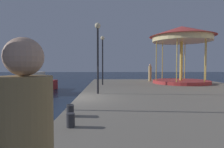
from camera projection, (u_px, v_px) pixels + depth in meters
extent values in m
plane|color=#162338|center=(77.00, 112.00, 10.39)|extent=(120.00, 120.00, 0.00)
cube|color=gray|center=(196.00, 104.00, 10.52)|extent=(13.34, 26.49, 0.80)
cube|color=maroon|center=(38.00, 87.00, 17.90)|extent=(2.34, 6.02, 0.97)
cube|color=beige|center=(33.00, 77.00, 16.92)|extent=(1.50, 2.69, 1.00)
cube|color=#4C6070|center=(39.00, 75.00, 18.20)|extent=(1.09, 0.20, 0.45)
cylinder|color=#B23333|center=(181.00, 82.00, 18.45)|extent=(5.43, 5.43, 0.30)
cylinder|color=gold|center=(181.00, 61.00, 18.36)|extent=(0.28, 0.28, 3.76)
cylinder|color=#F2E099|center=(182.00, 39.00, 18.26)|extent=(5.61, 5.61, 0.50)
cone|color=#C63D38|center=(182.00, 31.00, 18.22)|extent=(6.23, 6.23, 1.00)
cylinder|color=gold|center=(206.00, 61.00, 18.41)|extent=(0.08, 0.08, 3.76)
cylinder|color=gold|center=(185.00, 61.00, 20.52)|extent=(0.08, 0.08, 3.76)
cylinder|color=gold|center=(162.00, 61.00, 20.46)|extent=(0.08, 0.08, 3.76)
cylinder|color=gold|center=(156.00, 61.00, 18.30)|extent=(0.08, 0.08, 3.76)
cylinder|color=gold|center=(177.00, 61.00, 16.20)|extent=(0.08, 0.08, 3.76)
cylinder|color=gold|center=(205.00, 61.00, 16.26)|extent=(0.08, 0.08, 3.76)
cylinder|color=black|center=(98.00, 61.00, 11.60)|extent=(0.12, 0.12, 4.02)
sphere|color=#F9E5B2|center=(98.00, 26.00, 11.50)|extent=(0.36, 0.36, 0.36)
cylinder|color=black|center=(103.00, 62.00, 16.90)|extent=(0.12, 0.12, 4.04)
sphere|color=#F9E5B2|center=(103.00, 38.00, 16.79)|extent=(0.36, 0.36, 0.36)
cylinder|color=#2D2D33|center=(71.00, 120.00, 5.37)|extent=(0.24, 0.24, 0.40)
cylinder|color=#2D2D33|center=(70.00, 111.00, 6.46)|extent=(0.24, 0.24, 0.40)
cylinder|color=#2D2D33|center=(70.00, 110.00, 6.58)|extent=(0.24, 0.24, 0.40)
sphere|color=tan|center=(24.00, 57.00, 1.15)|extent=(0.24, 0.24, 0.24)
cylinder|color=tan|center=(150.00, 74.00, 20.86)|extent=(0.34, 0.34, 1.67)
sphere|color=tan|center=(150.00, 65.00, 20.82)|extent=(0.24, 0.24, 0.24)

